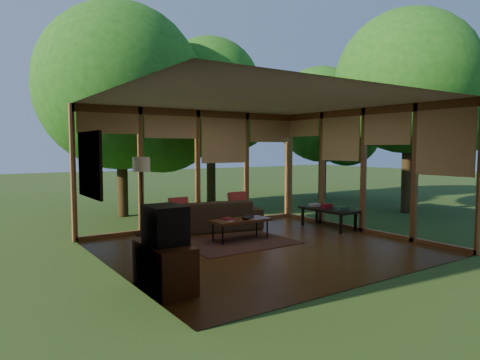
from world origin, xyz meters
TOP-DOWN VIEW (x-y plane):
  - floor at (0.00, 0.00)m, footprint 5.50×5.50m
  - ceiling at (0.00, 0.00)m, footprint 5.50×5.50m
  - wall_left at (-2.75, 0.00)m, footprint 0.04×5.00m
  - wall_front at (0.00, -2.50)m, footprint 5.50×0.04m
  - window_wall_back at (0.00, 2.50)m, footprint 5.50×0.12m
  - window_wall_right at (2.75, 0.00)m, footprint 0.12×5.00m
  - exterior_lawn at (8.00, 8.00)m, footprint 40.00×40.00m
  - tree_nw at (-0.91, 5.11)m, footprint 4.39×4.39m
  - tree_ne at (2.09, 5.55)m, footprint 3.19×3.19m
  - tree_se at (5.91, 1.16)m, footprint 3.98×3.98m
  - tree_far at (6.43, 5.07)m, footprint 3.44×3.44m
  - rug at (-0.17, 0.58)m, footprint 2.13×1.51m
  - sofa at (-0.01, 2.00)m, footprint 2.45×1.35m
  - pillow_left at (-0.76, 1.95)m, footprint 0.40×0.22m
  - pillow_right at (0.74, 1.95)m, footprint 0.43×0.23m
  - ct_book_lower at (-0.34, 0.70)m, footprint 0.22×0.18m
  - ct_book_upper at (-0.34, 0.70)m, footprint 0.21×0.16m
  - ct_book_side at (0.26, 0.83)m, footprint 0.23×0.20m
  - ct_bowl at (0.06, 0.65)m, footprint 0.16×0.16m
  - media_cabinet at (-2.47, -1.13)m, footprint 0.50×1.00m
  - television at (-2.45, -1.13)m, footprint 0.45×0.55m
  - console_book_a at (2.40, 0.29)m, footprint 0.26×0.21m
  - console_book_b at (2.40, 0.74)m, footprint 0.22×0.16m
  - console_book_c at (2.40, 1.14)m, footprint 0.26×0.20m
  - floor_lamp at (-1.44, 2.30)m, footprint 0.36×0.36m
  - coffee_table at (0.01, 0.75)m, footprint 1.20×0.50m
  - side_console at (2.40, 0.69)m, footprint 0.60×1.40m
  - wall_painting at (-2.71, 1.40)m, footprint 0.06×1.35m

SIDE VIEW (x-z plane):
  - exterior_lawn at x=8.00m, z-range -0.01..-0.01m
  - floor at x=0.00m, z-range 0.00..0.00m
  - rug at x=-0.17m, z-range 0.00..0.01m
  - media_cabinet at x=-2.47m, z-range 0.00..0.60m
  - sofa at x=-0.01m, z-range 0.00..0.68m
  - coffee_table at x=0.01m, z-range 0.18..0.60m
  - side_console at x=2.40m, z-range 0.18..0.64m
  - ct_book_side at x=0.26m, z-range 0.42..0.45m
  - ct_book_lower at x=-0.34m, z-range 0.42..0.46m
  - ct_bowl at x=0.06m, z-range 0.42..0.50m
  - ct_book_upper at x=-0.34m, z-range 0.45..0.49m
  - console_book_c at x=2.40m, z-range 0.46..0.52m
  - console_book_a at x=2.40m, z-range 0.45..0.54m
  - console_book_b at x=2.40m, z-range 0.46..0.55m
  - pillow_left at x=-0.76m, z-range 0.37..0.79m
  - pillow_right at x=0.74m, z-range 0.37..0.82m
  - television at x=-2.45m, z-range 0.60..1.10m
  - wall_left at x=-2.75m, z-range 0.00..2.70m
  - wall_front at x=0.00m, z-range 0.00..2.70m
  - window_wall_back at x=0.00m, z-range 0.00..2.70m
  - window_wall_right at x=2.75m, z-range 0.00..2.70m
  - floor_lamp at x=-1.44m, z-range 0.58..2.23m
  - wall_painting at x=-2.71m, z-range 0.98..2.12m
  - ceiling at x=0.00m, z-range 2.70..2.70m
  - tree_far at x=6.43m, z-range 0.65..5.40m
  - tree_nw at x=-0.91m, z-range 0.62..6.27m
  - tree_se at x=5.91m, z-range 0.83..6.49m
  - tree_ne at x=2.09m, z-range 1.03..6.31m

